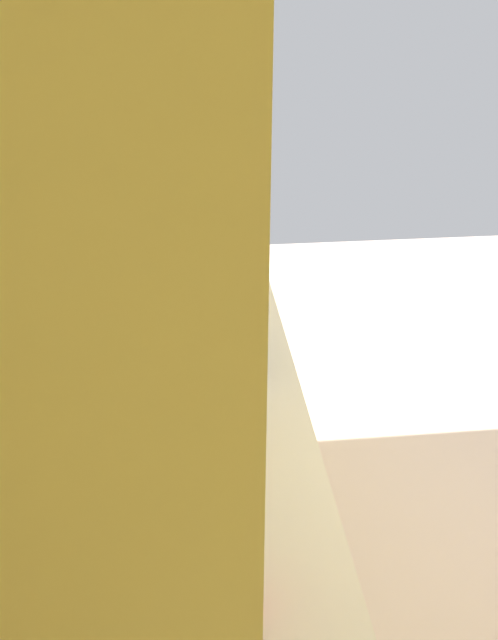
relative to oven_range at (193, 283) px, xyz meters
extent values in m
cube|color=#E7CD82|center=(-1.51, 0.36, 0.84)|extent=(4.07, 0.12, 2.63)
cube|color=#DBD06A|center=(-1.89, 0.00, -0.03)|extent=(3.16, 0.60, 0.90)
cube|color=beige|center=(-1.89, 0.00, 0.44)|extent=(3.19, 0.63, 0.02)
cube|color=#332819|center=(-2.11, -0.30, -0.03)|extent=(0.01, 0.01, 0.83)
cube|color=#332819|center=(-1.66, -0.30, -0.03)|extent=(0.01, 0.01, 0.83)
cube|color=#332819|center=(-1.21, -0.30, -0.03)|extent=(0.01, 0.01, 0.83)
cube|color=#332819|center=(-0.76, -0.30, -0.03)|extent=(0.01, 0.01, 0.83)
cube|color=#DACD68|center=(-1.89, 0.13, 1.33)|extent=(2.07, 0.34, 0.56)
cube|color=#B7BABF|center=(0.00, 0.00, -0.02)|extent=(0.60, 0.61, 0.92)
cube|color=black|center=(0.00, -0.31, -0.06)|extent=(0.47, 0.01, 0.51)
cube|color=black|center=(0.00, 0.00, 0.46)|extent=(0.57, 0.58, 0.02)
cube|color=#B7BABF|center=(0.00, 0.28, 0.54)|extent=(0.57, 0.04, 0.18)
cylinder|color=#38383D|center=(-0.13, -0.11, 0.47)|extent=(0.11, 0.11, 0.01)
cylinder|color=#38383D|center=(0.13, -0.11, 0.47)|extent=(0.11, 0.11, 0.01)
cylinder|color=#38383D|center=(-0.13, 0.11, 0.47)|extent=(0.11, 0.11, 0.01)
cylinder|color=#38383D|center=(0.13, 0.11, 0.47)|extent=(0.11, 0.11, 0.01)
cube|color=white|center=(-1.47, 0.02, 0.58)|extent=(0.53, 0.37, 0.28)
cube|color=black|center=(-1.52, -0.17, 0.58)|extent=(0.33, 0.01, 0.20)
cube|color=#2D2D33|center=(-1.26, -0.17, 0.58)|extent=(0.10, 0.01, 0.20)
cylinder|color=gold|center=(-1.97, -0.05, 0.48)|extent=(0.19, 0.19, 0.06)
cylinder|color=#DAC34C|center=(-1.97, -0.05, 0.49)|extent=(0.16, 0.16, 0.03)
cylinder|color=red|center=(-2.43, -0.05, 0.51)|extent=(0.11, 0.11, 0.13)
cylinder|color=black|center=(-2.43, -0.05, 0.58)|extent=(0.03, 0.03, 0.02)
cylinder|color=red|center=(-2.37, -0.05, 0.53)|extent=(0.07, 0.02, 0.05)
camera|label=1|loc=(-3.23, 0.00, 1.57)|focal=34.84mm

